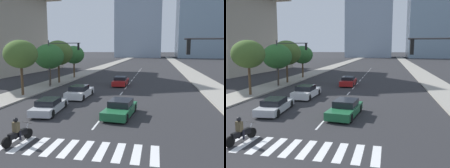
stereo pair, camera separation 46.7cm
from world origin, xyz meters
The scene contains 14 objects.
sidewalk_east centered at (11.35, 30.00, 0.07)m, with size 4.00×260.00×0.15m, color gray.
sidewalk_west centered at (-11.35, 30.00, 0.07)m, with size 4.00×260.00×0.15m, color gray.
crosswalk_near centered at (0.00, 4.52, 0.00)m, with size 8.55×2.37×0.01m.
lane_divider_center centered at (0.00, 32.52, 0.00)m, with size 0.14×50.00×0.01m.
motorcycle_lead centered at (-3.49, 4.67, 0.58)m, with size 0.85×2.10×1.49m.
sedan_silver_0 centered at (-4.64, 11.11, 0.55)m, with size 2.13×4.92×1.17m.
sedan_red_1 centered at (-1.02, 26.61, 0.61)m, with size 1.92×4.67×1.31m.
sedan_white_2 centered at (-4.09, 17.31, 0.62)m, with size 1.96×4.65×1.34m.
sedan_green_3 centered at (1.30, 11.14, 0.58)m, with size 2.32×4.64×1.26m.
traffic_signal_far centered at (-8.57, 22.86, 4.40)m, with size 4.70×0.28×6.22m.
street_tree_nearest centered at (-10.55, 16.83, 4.65)m, with size 3.62×3.62×6.05m.
street_tree_second centered at (-10.55, 23.76, 4.19)m, with size 4.02×4.02×5.76m.
street_tree_third centered at (-10.55, 26.85, 4.63)m, with size 4.34×4.34×6.33m.
street_tree_fourth centered at (-10.55, 33.63, 4.18)m, with size 3.72×3.72×5.63m.
Camera 1 is at (4.01, -6.70, 5.20)m, focal length 37.84 mm.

